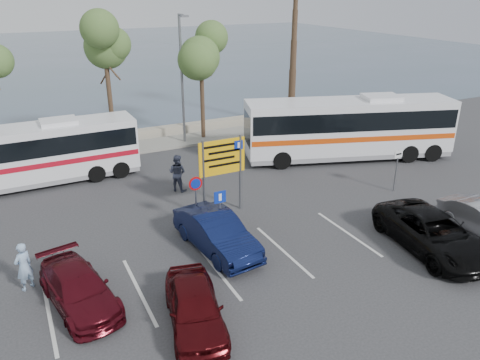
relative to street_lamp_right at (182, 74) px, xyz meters
name	(u,v)px	position (x,y,z in m)	size (l,w,h in m)	color
ground	(233,249)	(-3.00, -13.52, -4.60)	(120.00, 120.00, 0.00)	#313133
kerb_strip	(139,147)	(-3.00, 0.48, -4.52)	(44.00, 2.40, 0.15)	gray
seawall	(131,136)	(-3.00, 2.48, -4.30)	(48.00, 0.80, 0.60)	#A49A83
sea	(54,58)	(-3.00, 46.48, -4.59)	(140.00, 140.00, 0.00)	#3A515D
tree_mid	(104,43)	(-4.50, 0.48, 2.06)	(3.20, 3.20, 8.00)	#382619
tree_right	(201,46)	(1.50, 0.48, 1.57)	(3.20, 3.20, 7.40)	#382619
street_lamp_right	(182,74)	(0.00, 0.00, 0.00)	(0.45, 1.15, 8.01)	slate
direction_sign	(222,163)	(-2.00, -10.32, -2.17)	(2.20, 0.12, 3.60)	slate
sign_no_stop	(196,194)	(-3.60, -11.13, -3.02)	(0.60, 0.08, 2.35)	slate
sign_parking	(220,209)	(-3.20, -12.73, -3.13)	(0.50, 0.07, 2.25)	slate
sign_taxi	(397,165)	(6.80, -12.03, -3.18)	(0.50, 0.07, 2.20)	slate
lane_markings	(218,269)	(-4.14, -14.52, -4.60)	(12.02, 4.20, 0.01)	silver
coach_bus_left	(30,157)	(-9.50, -3.02, -3.05)	(10.77, 2.44, 3.35)	white
coach_bus_right	(348,130)	(7.74, -7.02, -2.84)	(12.39, 6.31, 3.80)	white
car_blue	(216,233)	(-3.60, -13.24, -3.85)	(1.59, 4.56, 1.50)	#0D1640
car_maroon	(79,289)	(-9.00, -14.41, -3.99)	(1.70, 4.19, 1.22)	#530D17
car_red	(195,306)	(-6.00, -17.02, -3.92)	(1.59, 3.96, 1.35)	#45090D
suv_black	(433,233)	(4.00, -17.02, -3.86)	(2.46, 5.34, 1.48)	black
pedestrian_near	(24,266)	(-10.49, -12.68, -3.72)	(0.64, 0.42, 1.77)	#92B1D4
pedestrian_far	(177,173)	(-3.00, -7.02, -3.64)	(0.93, 0.72, 1.91)	#353A4F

